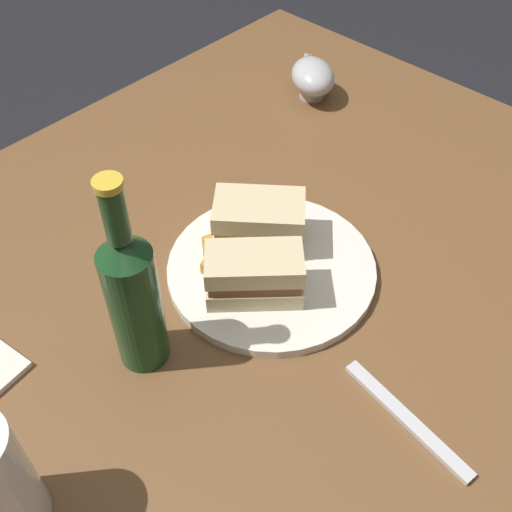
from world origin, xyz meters
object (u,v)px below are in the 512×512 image
sandwich_half_left (259,222)px  sandwich_half_right (254,274)px  gravy_boat (313,76)px  cider_bottle (133,296)px  plate (271,269)px  fork (407,419)px

sandwich_half_left → sandwich_half_right: 0.10m
gravy_boat → cider_bottle: (-0.57, -0.21, 0.07)m
plate → gravy_boat: 0.44m
cider_bottle → fork: bearing=-63.6°
sandwich_half_right → gravy_boat: bearing=30.8°
sandwich_half_left → gravy_boat: bearing=28.8°
sandwich_half_right → gravy_boat: 0.49m
gravy_boat → fork: bearing=-131.1°
sandwich_half_left → plate: bearing=-118.2°
plate → fork: (-0.06, -0.26, -0.00)m
sandwich_half_right → fork: bearing=-92.8°
fork → sandwich_half_right: bearing=5.8°
sandwich_half_left → cider_bottle: (-0.23, -0.02, 0.06)m
plate → sandwich_half_left: size_ratio=1.98×
plate → sandwich_half_right: (-0.05, -0.01, 0.04)m
plate → gravy_boat: size_ratio=2.20×
sandwich_half_right → sandwich_half_left: bearing=39.2°
plate → cider_bottle: cider_bottle is taller
cider_bottle → gravy_boat: bearing=20.3°
gravy_boat → sandwich_half_left: bearing=-151.2°
sandwich_half_left → fork: sandwich_half_left is taller
sandwich_half_right → cider_bottle: size_ratio=0.49×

